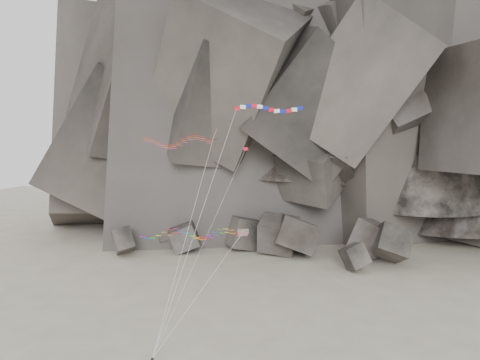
% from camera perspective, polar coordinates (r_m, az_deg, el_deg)
% --- Properties ---
extents(ground, '(260.00, 260.00, 0.00)m').
position_cam_1_polar(ground, '(57.60, -2.49, -17.99)').
color(ground, '#ABA38A').
rests_on(ground, ground).
extents(headland, '(110.00, 70.00, 84.00)m').
position_cam_1_polar(headland, '(123.11, 6.74, 14.38)').
color(headland, '#504841').
rests_on(headland, ground).
extents(boulder_field, '(55.84, 18.42, 8.79)m').
position_cam_1_polar(boulder_field, '(90.17, 4.73, -7.51)').
color(boulder_field, '#47423F').
rests_on(boulder_field, ground).
extents(delta_kite, '(10.80, 16.49, 22.13)m').
position_cam_1_polar(delta_kite, '(59.31, -8.04, 4.74)').
color(delta_kite, red).
rests_on(delta_kite, ground).
extents(banner_kite, '(12.31, 16.91, 24.86)m').
position_cam_1_polar(banner_kite, '(55.35, 3.35, 8.48)').
color(banner_kite, red).
rests_on(banner_kite, ground).
extents(parafoil_kite, '(14.10, 14.32, 10.10)m').
position_cam_1_polar(parafoil_kite, '(57.80, -6.37, -6.50)').
color(parafoil_kite, '#D1BF0B').
rests_on(parafoil_kite, ground).
extents(pennant_kite, '(5.95, 15.24, 19.75)m').
position_cam_1_polar(pennant_kite, '(53.43, -1.41, -0.83)').
color(pennant_kite, red).
rests_on(pennant_kite, ground).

